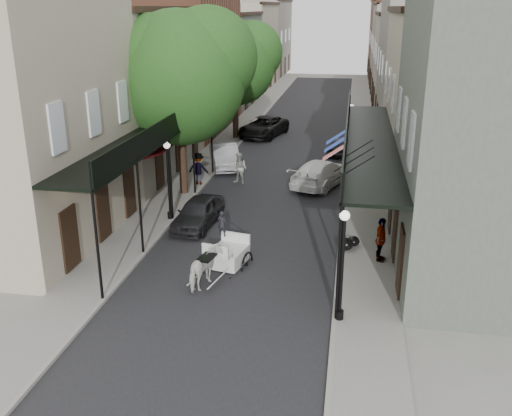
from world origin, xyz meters
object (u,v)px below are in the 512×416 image
at_px(pedestrian_sidewalk_right, 381,240).
at_px(car_right_far, 342,146).
at_px(carriage, 231,240).
at_px(car_left_mid, 225,156).
at_px(tree_near, 188,72).
at_px(lamppost_right_far, 350,132).
at_px(car_left_far, 264,127).
at_px(horse, 206,268).
at_px(pedestrian_walking, 240,168).
at_px(lamppost_left, 169,179).
at_px(car_left_near, 198,213).
at_px(car_right_near, 321,173).
at_px(lamppost_right_near, 342,264).
at_px(tree_far, 240,61).
at_px(pedestrian_sidewalk_left, 199,169).

bearing_deg(pedestrian_sidewalk_right, car_right_far, 22.20).
bearing_deg(carriage, car_left_mid, 115.60).
relative_size(tree_near, lamppost_right_far, 2.60).
bearing_deg(car_left_far, horse, -72.61).
bearing_deg(pedestrian_walking, lamppost_left, -87.71).
xyz_separation_m(lamppost_right_far, car_left_far, (-6.70, 7.11, -1.28)).
distance_m(pedestrian_walking, car_left_near, 6.98).
bearing_deg(car_right_near, tree_near, 42.62).
height_order(horse, pedestrian_sidewalk_right, pedestrian_sidewalk_right).
height_order(pedestrian_walking, car_left_near, pedestrian_walking).
bearing_deg(car_left_near, lamppost_right_far, 66.94).
bearing_deg(tree_near, car_left_near, -71.18).
bearing_deg(horse, lamppost_right_near, 172.44).
relative_size(lamppost_right_far, carriage, 1.52).
relative_size(horse, car_right_far, 0.49).
bearing_deg(lamppost_right_far, tree_near, -136.69).
xyz_separation_m(lamppost_right_near, lamppost_left, (-8.20, 8.00, 0.00)).
relative_size(tree_far, car_left_mid, 1.90).
relative_size(tree_far, horse, 4.99).
distance_m(car_left_near, car_right_far, 16.07).
xyz_separation_m(horse, car_left_mid, (-2.85, 15.94, 0.02)).
xyz_separation_m(lamppost_right_near, car_right_far, (-0.50, 22.32, -1.44)).
bearing_deg(pedestrian_sidewalk_left, carriage, 115.73).
bearing_deg(pedestrian_sidewalk_right, car_left_near, 87.44).
relative_size(tree_far, lamppost_right_near, 2.32).
height_order(carriage, car_left_mid, carriage).
xyz_separation_m(tree_far, car_left_near, (1.65, -18.69, -5.16)).
distance_m(tree_near, car_right_far, 14.08).
height_order(lamppost_right_far, carriage, lamppost_right_far).
distance_m(tree_near, horse, 12.43).
height_order(lamppost_right_near, car_left_mid, lamppost_right_near).
xyz_separation_m(lamppost_right_far, car_left_near, (-6.70, -12.51, -1.37)).
relative_size(tree_near, car_left_mid, 2.12).
distance_m(pedestrian_walking, pedestrian_sidewalk_right, 12.26).
height_order(lamppost_left, car_right_near, lamppost_left).
distance_m(lamppost_right_far, car_left_far, 9.86).
height_order(tree_far, lamppost_left, tree_far).
distance_m(horse, car_left_far, 25.46).
xyz_separation_m(pedestrian_sidewalk_left, pedestrian_sidewalk_right, (9.73, -8.81, -0.02)).
xyz_separation_m(tree_far, car_right_far, (7.85, -3.86, -5.23)).
xyz_separation_m(tree_near, horse, (3.45, -10.46, -5.76)).
xyz_separation_m(lamppost_right_near, pedestrian_sidewalk_right, (1.43, 4.77, -1.04)).
relative_size(tree_near, pedestrian_sidewalk_left, 5.31).
relative_size(pedestrian_sidewalk_left, car_left_far, 0.33).
distance_m(lamppost_right_near, car_right_far, 22.37).
relative_size(car_left_near, car_right_far, 1.12).
bearing_deg(car_left_far, pedestrian_sidewalk_right, -56.77).
height_order(tree_near, car_left_mid, tree_near).
bearing_deg(pedestrian_sidewalk_right, tree_near, 68.64).
relative_size(tree_near, pedestrian_walking, 5.33).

